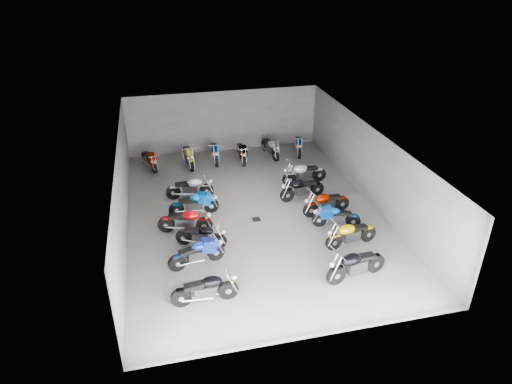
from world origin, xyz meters
TOP-DOWN VIEW (x-y plane):
  - ground at (0.00, 0.00)m, footprint 14.00×14.00m
  - wall_back at (0.00, 7.00)m, footprint 10.00×0.10m
  - wall_left at (-5.00, 0.00)m, footprint 0.10×14.00m
  - wall_right at (5.00, 0.00)m, footprint 0.10×14.00m
  - ceiling at (0.00, 0.00)m, footprint 10.00×14.00m
  - drain_grate at (0.00, -0.50)m, footprint 0.32×0.32m
  - motorcycle_left_a at (-2.60, -4.87)m, footprint 2.06×0.40m
  - motorcycle_left_b at (-2.62, -2.94)m, footprint 1.98×0.60m
  - motorcycle_left_c at (-2.34, -1.85)m, footprint 1.79×0.89m
  - motorcycle_left_d at (-2.81, -0.78)m, footprint 2.05×0.68m
  - motorcycle_left_e at (-2.34, 0.46)m, footprint 2.03×0.41m
  - motorcycle_left_f at (-2.35, 1.91)m, footprint 2.06×0.46m
  - motorcycle_right_a at (2.29, -4.81)m, footprint 2.19×0.62m
  - motorcycle_right_b at (2.89, -3.04)m, footprint 2.06×0.52m
  - motorcycle_right_c at (2.85, -1.72)m, footprint 1.83×0.68m
  - motorcycle_right_d at (2.85, -0.68)m, footprint 2.07×0.50m
  - motorcycle_right_e at (2.30, 0.76)m, footprint 2.06×0.53m
  - motorcycle_right_f at (2.85, 2.14)m, footprint 2.15×0.48m
  - motorcycle_back_a at (-3.99, 5.45)m, footprint 0.74×1.88m
  - motorcycle_back_b at (-2.09, 5.34)m, footprint 0.48×2.21m
  - motorcycle_back_c at (-0.74, 5.54)m, footprint 0.44×2.13m
  - motorcycle_back_d at (0.59, 5.28)m, footprint 0.41×2.04m
  - motorcycle_back_e at (2.18, 5.56)m, footprint 0.51×2.11m
  - motorcycle_back_f at (3.72, 5.55)m, footprint 0.64×1.99m

SIDE VIEW (x-z plane):
  - ground at x=0.00m, z-range 0.00..0.00m
  - drain_grate at x=0.00m, z-range 0.00..0.01m
  - motorcycle_right_c at x=2.85m, z-range 0.04..0.87m
  - motorcycle_left_c at x=-2.34m, z-range 0.04..0.88m
  - motorcycle_back_a at x=-3.99m, z-range 0.04..0.89m
  - motorcycle_left_b at x=-2.62m, z-range 0.04..0.92m
  - motorcycle_back_f at x=3.72m, z-range 0.04..0.93m
  - motorcycle_left_e at x=-2.34m, z-range 0.04..0.93m
  - motorcycle_back_d at x=0.59m, z-range 0.04..0.94m
  - motorcycle_left_f at x=-2.35m, z-range 0.04..0.95m
  - motorcycle_left_a at x=-2.60m, z-range 0.04..0.95m
  - motorcycle_right_b at x=2.89m, z-range 0.04..0.95m
  - motorcycle_right_e at x=2.30m, z-range 0.04..0.95m
  - motorcycle_right_d at x=2.85m, z-range 0.04..0.95m
  - motorcycle_left_d at x=-2.81m, z-range 0.04..0.96m
  - motorcycle_back_e at x=2.18m, z-range 0.04..0.97m
  - motorcycle_back_c at x=-0.74m, z-range 0.04..0.98m
  - motorcycle_right_f at x=2.85m, z-range 0.04..0.99m
  - motorcycle_right_a at x=2.29m, z-range 0.04..1.01m
  - motorcycle_back_b at x=-2.09m, z-range 0.04..1.02m
  - wall_back at x=0.00m, z-range 0.00..3.20m
  - wall_left at x=-5.00m, z-range 0.00..3.20m
  - wall_right at x=5.00m, z-range 0.00..3.20m
  - ceiling at x=0.00m, z-range 3.20..3.24m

